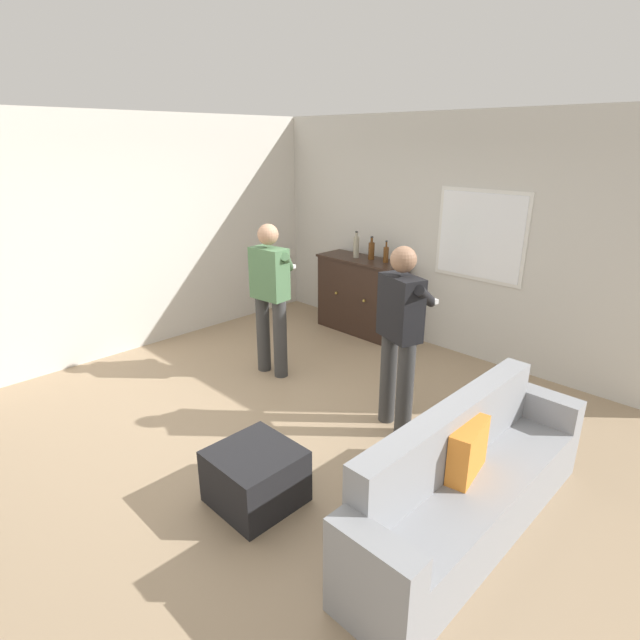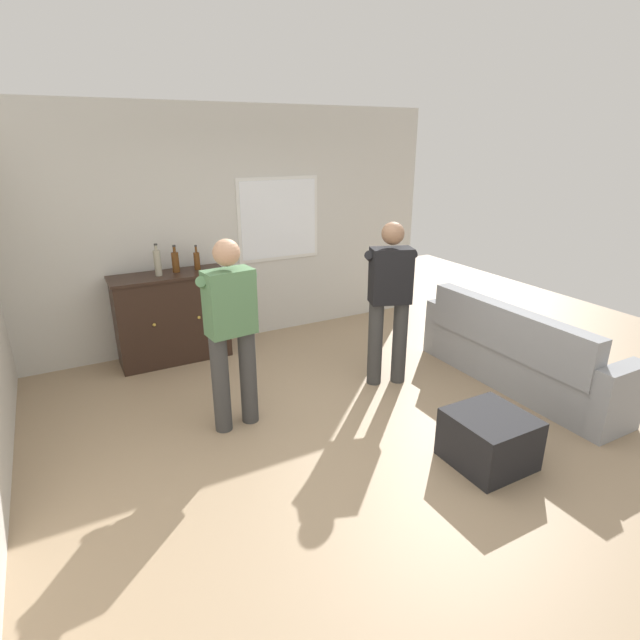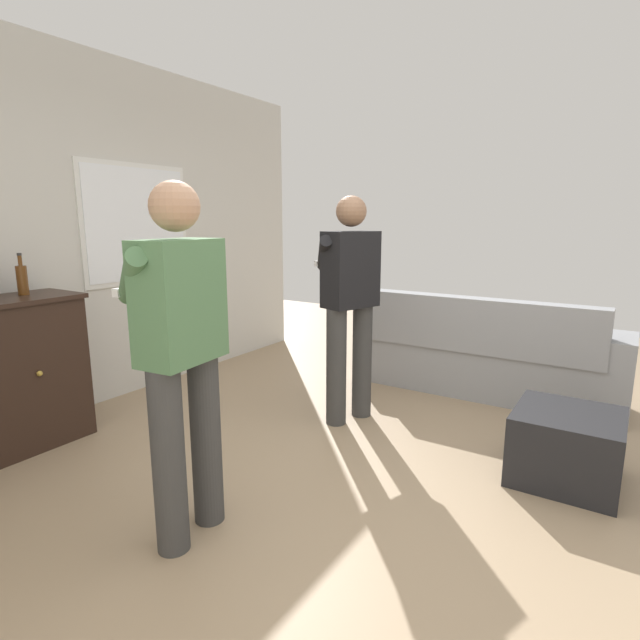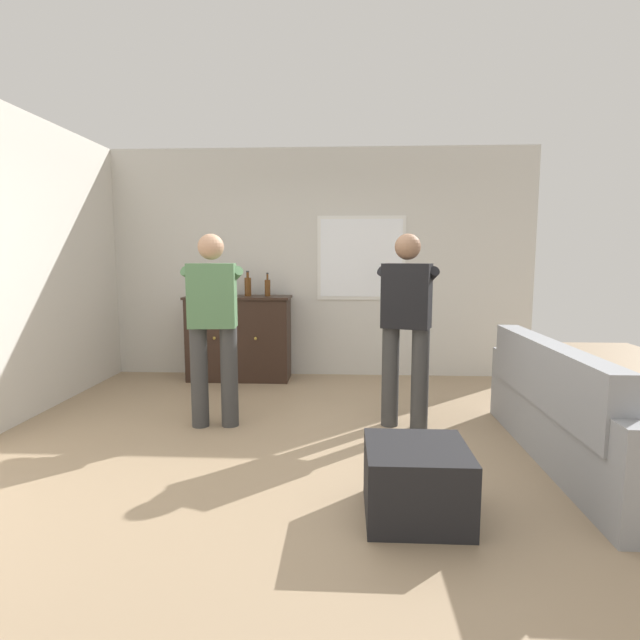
% 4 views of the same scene
% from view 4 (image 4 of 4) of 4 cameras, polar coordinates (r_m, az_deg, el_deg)
% --- Properties ---
extents(ground, '(10.40, 10.40, 0.00)m').
position_cam_4_polar(ground, '(3.91, -1.85, -15.10)').
color(ground, '#9E8466').
extents(wall_back_with_window, '(5.20, 0.15, 2.80)m').
position_cam_4_polar(wall_back_with_window, '(6.27, 0.27, 6.48)').
color(wall_back_with_window, beige).
rests_on(wall_back_with_window, ground).
extents(couch, '(0.57, 2.27, 0.88)m').
position_cam_4_polar(couch, '(4.09, 26.61, -9.94)').
color(couch, gray).
rests_on(couch, ground).
extents(sideboard_cabinet, '(1.25, 0.49, 1.02)m').
position_cam_4_polar(sideboard_cabinet, '(6.12, -9.22, -2.03)').
color(sideboard_cabinet, black).
rests_on(sideboard_cabinet, ground).
extents(bottle_wine_green, '(0.07, 0.07, 0.35)m').
position_cam_4_polar(bottle_wine_green, '(6.06, -10.27, 4.07)').
color(bottle_wine_green, gray).
rests_on(bottle_wine_green, sideboard_cabinet).
extents(bottle_liquor_amber, '(0.07, 0.07, 0.28)m').
position_cam_4_polar(bottle_liquor_amber, '(6.04, -6.02, 3.75)').
color(bottle_liquor_amber, '#593314').
rests_on(bottle_liquor_amber, sideboard_cabinet).
extents(bottle_spirits_clear, '(0.08, 0.08, 0.30)m').
position_cam_4_polar(bottle_spirits_clear, '(6.08, -8.25, 3.87)').
color(bottle_spirits_clear, '#593314').
rests_on(bottle_spirits_clear, sideboard_cabinet).
extents(ottoman, '(0.58, 0.58, 0.42)m').
position_cam_4_polar(ottoman, '(3.06, 10.94, -17.62)').
color(ottoman, black).
rests_on(ottoman, ground).
extents(person_standing_left, '(0.55, 0.49, 1.68)m').
position_cam_4_polar(person_standing_left, '(4.41, -12.13, -0.07)').
color(person_standing_left, '#383838').
rests_on(person_standing_left, ground).
extents(person_standing_right, '(0.53, 0.52, 1.68)m').
position_cam_4_polar(person_standing_right, '(4.34, 9.85, -0.13)').
color(person_standing_right, '#383838').
rests_on(person_standing_right, ground).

